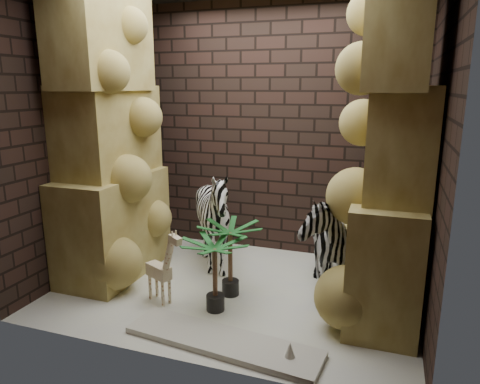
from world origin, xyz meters
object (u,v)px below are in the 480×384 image
at_px(zebra_right, 319,230).
at_px(palm_back, 215,275).
at_px(giraffe_toy, 158,263).
at_px(palm_front, 230,259).
at_px(zebra_left, 214,224).
at_px(surfboard, 222,341).

bearing_deg(zebra_right, palm_back, -157.67).
distance_m(giraffe_toy, palm_front, 0.69).
distance_m(zebra_right, zebra_left, 1.19).
relative_size(zebra_right, palm_front, 1.72).
xyz_separation_m(giraffe_toy, palm_front, (0.60, 0.35, -0.02)).
distance_m(zebra_left, giraffe_toy, 0.91).
xyz_separation_m(palm_front, palm_back, (-0.02, -0.33, -0.02)).
bearing_deg(giraffe_toy, zebra_right, 52.16).
bearing_deg(palm_front, surfboard, -74.13).
bearing_deg(palm_front, zebra_left, 126.07).
bearing_deg(zebra_left, palm_back, -55.14).
bearing_deg(surfboard, zebra_right, 71.20).
distance_m(giraffe_toy, surfboard, 1.03).
relative_size(palm_front, surfboard, 0.46).
height_order(zebra_left, palm_back, zebra_left).
xyz_separation_m(zebra_left, palm_back, (0.35, -0.85, -0.19)).
relative_size(zebra_left, palm_back, 1.70).
xyz_separation_m(zebra_left, palm_front, (0.38, -0.52, -0.16)).
bearing_deg(palm_front, zebra_right, 25.04).
relative_size(zebra_left, palm_front, 1.58).
height_order(zebra_left, giraffe_toy, zebra_left).
bearing_deg(giraffe_toy, palm_front, 55.19).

